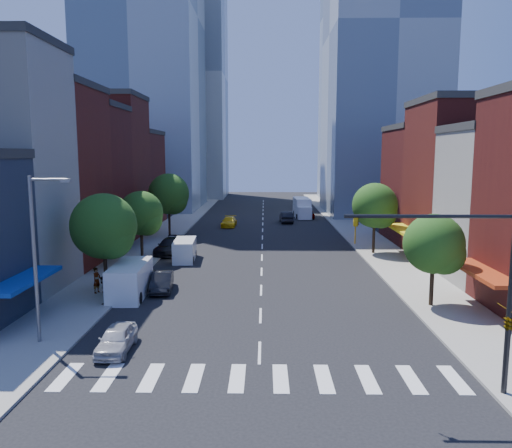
% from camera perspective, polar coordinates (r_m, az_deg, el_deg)
% --- Properties ---
extents(ground, '(220.00, 220.00, 0.00)m').
position_cam_1_polar(ground, '(26.84, 0.41, -14.49)').
color(ground, black).
rests_on(ground, ground).
extents(sidewalk_left, '(5.00, 120.00, 0.15)m').
position_cam_1_polar(sidewalk_left, '(66.81, -10.03, -0.87)').
color(sidewalk_left, gray).
rests_on(sidewalk_left, ground).
extents(sidewalk_right, '(5.00, 120.00, 0.15)m').
position_cam_1_polar(sidewalk_right, '(66.73, 11.55, -0.92)').
color(sidewalk_right, gray).
rests_on(sidewalk_right, ground).
extents(crosswalk, '(19.00, 3.00, 0.01)m').
position_cam_1_polar(crosswalk, '(24.09, 0.34, -17.21)').
color(crosswalk, silver).
rests_on(crosswalk, ground).
extents(bldg_left_2, '(12.00, 9.00, 16.00)m').
position_cam_1_polar(bldg_left_2, '(50.07, -24.21, 4.72)').
color(bldg_left_2, '#5C1815').
rests_on(bldg_left_2, ground).
extents(bldg_left_3, '(12.00, 8.00, 15.00)m').
position_cam_1_polar(bldg_left_3, '(57.89, -20.62, 4.77)').
color(bldg_left_3, '#501514').
rests_on(bldg_left_3, ground).
extents(bldg_left_4, '(12.00, 9.00, 17.00)m').
position_cam_1_polar(bldg_left_4, '(65.83, -17.95, 6.10)').
color(bldg_left_4, '#5C1815').
rests_on(bldg_left_4, ground).
extents(bldg_left_5, '(12.00, 10.00, 13.00)m').
position_cam_1_polar(bldg_left_5, '(74.96, -15.55, 4.86)').
color(bldg_left_5, '#501514').
rests_on(bldg_left_5, ground).
extents(bldg_right_2, '(12.00, 10.00, 15.00)m').
position_cam_1_polar(bldg_right_2, '(53.10, 24.06, 4.34)').
color(bldg_right_2, '#5C1815').
rests_on(bldg_right_2, ground).
extents(bldg_right_3, '(12.00, 10.00, 13.00)m').
position_cam_1_polar(bldg_right_3, '(62.46, 20.44, 4.07)').
color(bldg_right_3, '#501514').
rests_on(bldg_right_3, ground).
extents(tower_nw, '(20.00, 22.00, 70.00)m').
position_cam_1_polar(tower_nw, '(100.45, -12.81, 22.10)').
color(tower_nw, '#8C99A8').
rests_on(tower_nw, ground).
extents(tower_ne, '(18.00, 20.00, 60.00)m').
position_cam_1_polar(tower_ne, '(91.17, 14.37, 20.29)').
color(tower_ne, '#9EA5AD').
rests_on(tower_ne, ground).
extents(tower_far_e, '(22.00, 22.00, 80.00)m').
position_cam_1_polar(tower_far_e, '(116.20, 13.82, 22.64)').
color(tower_far_e, '#8C99A8').
rests_on(tower_far_e, ground).
extents(tower_far_w, '(18.00, 18.00, 56.00)m').
position_cam_1_polar(tower_far_w, '(122.46, -7.93, 16.29)').
color(tower_far_w, '#9EA5AD').
rests_on(tower_far_w, ground).
extents(traffic_signal, '(7.24, 2.24, 8.00)m').
position_cam_1_polar(traffic_signal, '(23.31, 25.82, -8.02)').
color(traffic_signal, black).
rests_on(traffic_signal, sidewalk_right).
extents(streetlight, '(2.25, 0.25, 9.00)m').
position_cam_1_polar(streetlight, '(28.90, -23.70, -2.62)').
color(streetlight, slate).
rests_on(streetlight, sidewalk_left).
extents(tree_left_near, '(4.80, 4.80, 7.30)m').
position_cam_1_polar(tree_left_near, '(37.93, -16.82, -0.52)').
color(tree_left_near, black).
rests_on(tree_left_near, sidewalk_left).
extents(tree_left_mid, '(4.20, 4.20, 6.65)m').
position_cam_1_polar(tree_left_mid, '(48.47, -12.86, 1.02)').
color(tree_left_mid, black).
rests_on(tree_left_mid, sidewalk_left).
extents(tree_left_far, '(5.00, 5.00, 7.75)m').
position_cam_1_polar(tree_left_far, '(62.02, -9.81, 3.23)').
color(tree_left_far, black).
rests_on(tree_left_far, sidewalk_left).
extents(tree_right_near, '(4.00, 4.00, 6.20)m').
position_cam_1_polar(tree_right_near, '(35.18, 19.91, -2.42)').
color(tree_right_near, black).
rests_on(tree_right_near, sidewalk_right).
extents(tree_right_far, '(4.60, 4.60, 7.20)m').
position_cam_1_polar(tree_right_far, '(52.26, 13.59, 1.87)').
color(tree_right_far, black).
rests_on(tree_right_far, sidewalk_right).
extents(parked_car_front, '(1.66, 3.98, 1.35)m').
position_cam_1_polar(parked_car_front, '(27.77, -15.65, -12.52)').
color(parked_car_front, '#ACABB0').
rests_on(parked_car_front, ground).
extents(parked_car_second, '(1.96, 4.43, 1.42)m').
position_cam_1_polar(parked_car_second, '(38.50, -10.72, -6.51)').
color(parked_car_second, black).
rests_on(parked_car_second, ground).
extents(parked_car_third, '(2.95, 5.29, 1.40)m').
position_cam_1_polar(parked_car_third, '(52.71, -9.70, -2.55)').
color(parked_car_third, '#999999').
rests_on(parked_car_third, ground).
extents(parked_car_rear, '(2.90, 5.81, 1.62)m').
position_cam_1_polar(parked_car_rear, '(52.28, -9.79, -2.52)').
color(parked_car_rear, black).
rests_on(parked_car_rear, ground).
extents(cargo_van_near, '(2.52, 5.78, 2.43)m').
position_cam_1_polar(cargo_van_near, '(37.36, -14.24, -6.28)').
color(cargo_van_near, white).
rests_on(cargo_van_near, ground).
extents(cargo_van_far, '(2.20, 4.90, 2.04)m').
position_cam_1_polar(cargo_van_far, '(48.84, -8.16, -2.99)').
color(cargo_van_far, white).
rests_on(cargo_van_far, ground).
extents(taxi, '(2.13, 4.88, 1.40)m').
position_cam_1_polar(taxi, '(70.83, -3.10, 0.25)').
color(taxi, yellow).
rests_on(taxi, ground).
extents(traffic_car_oncoming, '(1.99, 5.05, 1.64)m').
position_cam_1_polar(traffic_car_oncoming, '(75.07, 3.49, 0.79)').
color(traffic_car_oncoming, black).
rests_on(traffic_car_oncoming, ground).
extents(traffic_car_far, '(2.02, 4.47, 1.49)m').
position_cam_1_polar(traffic_car_far, '(79.98, 5.96, 1.15)').
color(traffic_car_far, '#999999').
rests_on(traffic_car_far, ground).
extents(box_truck, '(2.66, 7.82, 3.11)m').
position_cam_1_polar(box_truck, '(81.45, 5.30, 1.80)').
color(box_truck, white).
rests_on(box_truck, ground).
extents(pedestrian_near, '(0.66, 0.80, 1.90)m').
position_cam_1_polar(pedestrian_near, '(38.57, -17.75, -6.13)').
color(pedestrian_near, '#999999').
rests_on(pedestrian_near, sidewalk_left).
extents(pedestrian_far, '(0.76, 0.96, 1.92)m').
position_cam_1_polar(pedestrian_far, '(35.67, -17.08, -7.23)').
color(pedestrian_far, '#999999').
rests_on(pedestrian_far, sidewalk_left).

